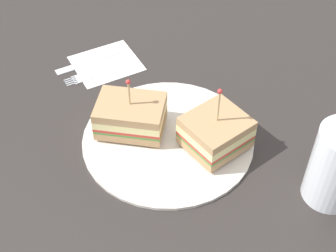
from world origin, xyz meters
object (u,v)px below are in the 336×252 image
object	(u,v)px
napkin	(106,63)
plate	(168,138)
sandwich_half_back	(132,114)
knife	(85,63)
drink_glass	(336,169)
fork	(90,75)
sandwich_half_front	(216,132)

from	to	relation	value
napkin	plate	bearing A→B (deg)	138.31
sandwich_half_back	knife	xyz separation A→B (cm)	(13.72, -12.50, -3.18)
drink_glass	fork	size ratio (longest dim) A/B	1.26
plate	napkin	size ratio (longest dim) A/B	2.31
drink_glass	sandwich_half_back	bearing A→B (deg)	-6.37
sandwich_half_front	napkin	size ratio (longest dim) A/B	1.02
drink_glass	fork	world-z (taller)	drink_glass
plate	knife	distance (cm)	23.36
plate	knife	bearing A→B (deg)	-33.54
napkin	drink_glass	bearing A→B (deg)	156.58
fork	napkin	bearing A→B (deg)	-109.00
sandwich_half_back	drink_glass	xyz separation A→B (cm)	(-29.11, 3.25, 1.74)
sandwich_half_front	sandwich_half_back	bearing A→B (deg)	0.63
napkin	fork	bearing A→B (deg)	71.00
plate	sandwich_half_back	distance (cm)	6.44
sandwich_half_front	fork	size ratio (longest dim) A/B	1.22
napkin	knife	bearing A→B (deg)	19.64
drink_glass	sandwich_half_front	bearing A→B (deg)	-11.66
sandwich_half_front	drink_glass	size ratio (longest dim) A/B	0.97
plate	drink_glass	bearing A→B (deg)	173.06
napkin	knife	size ratio (longest dim) A/B	1.18
sandwich_half_back	drink_glass	bearing A→B (deg)	173.63
plate	sandwich_half_back	bearing A→B (deg)	-4.06
fork	sandwich_half_front	bearing A→B (deg)	158.10
plate	sandwich_half_front	xyz separation A→B (cm)	(-6.95, -0.55, 2.90)
sandwich_half_front	knife	size ratio (longest dim) A/B	1.20
sandwich_half_back	sandwich_half_front	bearing A→B (deg)	-179.37
knife	drink_glass	bearing A→B (deg)	159.81
plate	fork	bearing A→B (deg)	-30.78
napkin	knife	world-z (taller)	knife
fork	plate	bearing A→B (deg)	149.22
plate	fork	distance (cm)	20.09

